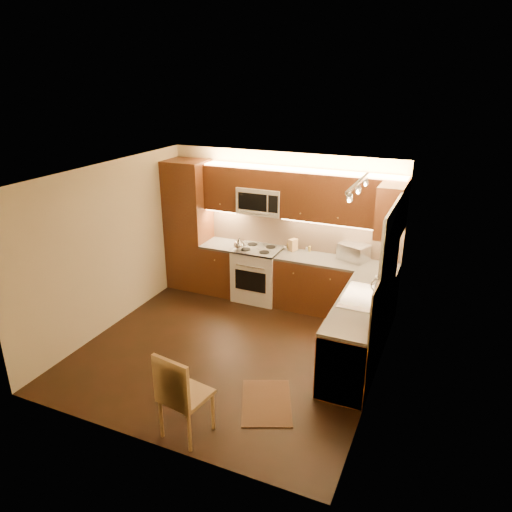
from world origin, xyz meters
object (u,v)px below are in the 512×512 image
at_px(knife_block, 293,245).
at_px(soap_bottle, 378,279).
at_px(microwave, 262,200).
at_px(dining_chair, 186,393).
at_px(toaster_oven, 354,252).
at_px(kettle, 239,244).
at_px(stove, 258,274).
at_px(sink, 364,292).

bearing_deg(knife_block, soap_bottle, -7.67).
bearing_deg(microwave, soap_bottle, -20.54).
relative_size(soap_bottle, dining_chair, 0.19).
bearing_deg(microwave, toaster_oven, 1.33).
relative_size(kettle, toaster_oven, 0.49).
distance_m(kettle, soap_bottle, 2.42).
bearing_deg(toaster_oven, stove, -152.80).
xyz_separation_m(microwave, knife_block, (0.55, 0.05, -0.72)).
relative_size(microwave, sink, 0.88).
height_order(sink, soap_bottle, soap_bottle).
height_order(stove, soap_bottle, soap_bottle).
bearing_deg(soap_bottle, kettle, 158.69).
xyz_separation_m(toaster_oven, soap_bottle, (0.53, -0.83, -0.03)).
relative_size(toaster_oven, soap_bottle, 2.19).
height_order(microwave, dining_chair, microwave).
relative_size(toaster_oven, dining_chair, 0.42).
bearing_deg(kettle, dining_chair, -89.91).
height_order(kettle, toaster_oven, toaster_oven).
bearing_deg(kettle, knife_block, 9.56).
relative_size(stove, microwave, 1.21).
bearing_deg(kettle, soap_bottle, -26.53).
height_order(microwave, sink, microwave).
distance_m(microwave, toaster_oven, 1.72).
xyz_separation_m(kettle, knife_block, (0.82, 0.38, -0.03)).
relative_size(stove, toaster_oven, 2.10).
xyz_separation_m(microwave, toaster_oven, (1.57, 0.04, -0.69)).
relative_size(stove, dining_chair, 0.89).
bearing_deg(dining_chair, microwave, 109.14).
relative_size(kettle, knife_block, 1.07).
xyz_separation_m(sink, soap_bottle, (0.11, 0.47, 0.03)).
height_order(microwave, knife_block, microwave).
xyz_separation_m(microwave, sink, (2.00, -1.26, -0.74)).
height_order(stove, knife_block, knife_block).
xyz_separation_m(kettle, soap_bottle, (2.37, -0.46, -0.03)).
relative_size(knife_block, soap_bottle, 1.00).
height_order(knife_block, dining_chair, knife_block).
relative_size(stove, knife_block, 4.59).
height_order(stove, kettle, kettle).
xyz_separation_m(stove, sink, (2.00, -1.12, 0.52)).
distance_m(soap_bottle, dining_chair, 3.14).
bearing_deg(microwave, dining_chair, -79.94).
bearing_deg(kettle, sink, -37.89).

